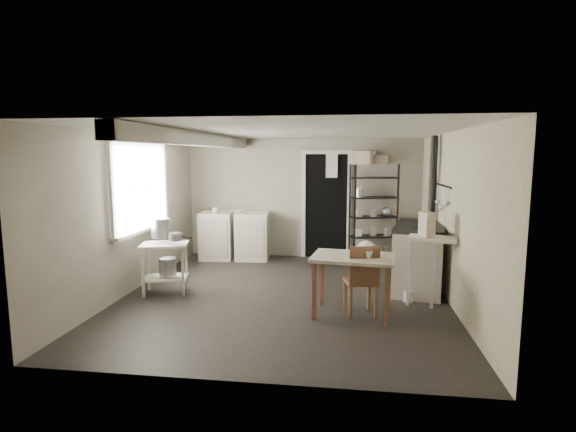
# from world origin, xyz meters

# --- Properties ---
(floor) EXTENTS (5.00, 5.00, 0.00)m
(floor) POSITION_xyz_m (0.00, 0.00, 0.00)
(floor) COLOR black
(floor) RESTS_ON ground
(ceiling) EXTENTS (5.00, 5.00, 0.00)m
(ceiling) POSITION_xyz_m (0.00, 0.00, 2.30)
(ceiling) COLOR beige
(ceiling) RESTS_ON wall_back
(wall_back) EXTENTS (4.50, 0.02, 2.30)m
(wall_back) POSITION_xyz_m (0.00, 2.50, 1.15)
(wall_back) COLOR #A8A08F
(wall_back) RESTS_ON ground
(wall_front) EXTENTS (4.50, 0.02, 2.30)m
(wall_front) POSITION_xyz_m (0.00, -2.50, 1.15)
(wall_front) COLOR #A8A08F
(wall_front) RESTS_ON ground
(wall_left) EXTENTS (0.02, 5.00, 2.30)m
(wall_left) POSITION_xyz_m (-2.25, 0.00, 1.15)
(wall_left) COLOR #A8A08F
(wall_left) RESTS_ON ground
(wall_right) EXTENTS (0.02, 5.00, 2.30)m
(wall_right) POSITION_xyz_m (2.25, 0.00, 1.15)
(wall_right) COLOR #A8A08F
(wall_right) RESTS_ON ground
(window) EXTENTS (0.12, 1.76, 1.28)m
(window) POSITION_xyz_m (-2.22, 0.20, 1.50)
(window) COLOR silver
(window) RESTS_ON wall_left
(doorway) EXTENTS (0.96, 0.10, 2.08)m
(doorway) POSITION_xyz_m (0.45, 2.47, 1.00)
(doorway) COLOR silver
(doorway) RESTS_ON ground
(ceiling_beam) EXTENTS (0.18, 5.00, 0.18)m
(ceiling_beam) POSITION_xyz_m (-1.20, 0.00, 2.20)
(ceiling_beam) COLOR silver
(ceiling_beam) RESTS_ON ceiling
(wallpaper_panel) EXTENTS (0.01, 5.00, 2.30)m
(wallpaper_panel) POSITION_xyz_m (2.24, 0.00, 1.15)
(wallpaper_panel) COLOR beige
(wallpaper_panel) RESTS_ON wall_right
(utensil_rail) EXTENTS (0.06, 1.20, 0.44)m
(utensil_rail) POSITION_xyz_m (2.19, 0.60, 1.55)
(utensil_rail) COLOR #AFAFB1
(utensil_rail) RESTS_ON wall_right
(prep_table) EXTENTS (0.73, 0.59, 0.73)m
(prep_table) POSITION_xyz_m (-1.72, -0.14, 0.40)
(prep_table) COLOR silver
(prep_table) RESTS_ON ground
(stockpot) EXTENTS (0.28, 0.28, 0.28)m
(stockpot) POSITION_xyz_m (-1.80, -0.06, 0.94)
(stockpot) COLOR #AFAFB1
(stockpot) RESTS_ON prep_table
(saucepan) EXTENTS (0.24, 0.24, 0.11)m
(saucepan) POSITION_xyz_m (-1.52, -0.22, 0.85)
(saucepan) COLOR #AFAFB1
(saucepan) RESTS_ON prep_table
(bucket) EXTENTS (0.30, 0.30, 0.26)m
(bucket) POSITION_xyz_m (-1.69, -0.13, 0.39)
(bucket) COLOR #AFAFB1
(bucket) RESTS_ON prep_table
(base_cabinets) EXTENTS (1.41, 0.68, 0.90)m
(base_cabinets) POSITION_xyz_m (-1.27, 2.11, 0.46)
(base_cabinets) COLOR beige
(base_cabinets) RESTS_ON ground
(mixing_bowl) EXTENTS (0.36, 0.36, 0.07)m
(mixing_bowl) POSITION_xyz_m (-1.20, 2.07, 0.96)
(mixing_bowl) COLOR silver
(mixing_bowl) RESTS_ON base_cabinets
(counter_cup) EXTENTS (0.14, 0.14, 0.11)m
(counter_cup) POSITION_xyz_m (-1.59, 1.96, 0.97)
(counter_cup) COLOR silver
(counter_cup) RESTS_ON base_cabinets
(shelf_rack) EXTENTS (0.92, 0.59, 1.82)m
(shelf_rack) POSITION_xyz_m (1.34, 2.26, 0.95)
(shelf_rack) COLOR black
(shelf_rack) RESTS_ON ground
(shelf_jar) EXTENTS (0.09, 0.10, 0.20)m
(shelf_jar) POSITION_xyz_m (1.05, 2.28, 1.37)
(shelf_jar) COLOR silver
(shelf_jar) RESTS_ON shelf_rack
(storage_box_a) EXTENTS (0.44, 0.41, 0.24)m
(storage_box_a) POSITION_xyz_m (1.14, 2.24, 2.01)
(storage_box_a) COLOR beige
(storage_box_a) RESTS_ON shelf_rack
(storage_box_b) EXTENTS (0.31, 0.30, 0.16)m
(storage_box_b) POSITION_xyz_m (1.47, 2.32, 1.99)
(storage_box_b) COLOR beige
(storage_box_b) RESTS_ON shelf_rack
(stove) EXTENTS (0.92, 1.35, 0.97)m
(stove) POSITION_xyz_m (1.92, 0.54, 0.44)
(stove) COLOR beige
(stove) RESTS_ON ground
(stovepipe) EXTENTS (0.15, 0.15, 1.45)m
(stovepipe) POSITION_xyz_m (2.14, 0.95, 1.59)
(stovepipe) COLOR black
(stovepipe) RESTS_ON stove
(side_ledge) EXTENTS (0.68, 0.49, 0.95)m
(side_ledge) POSITION_xyz_m (1.95, -0.29, 0.43)
(side_ledge) COLOR silver
(side_ledge) RESTS_ON ground
(oats_box) EXTENTS (0.19, 0.24, 0.32)m
(oats_box) POSITION_xyz_m (1.88, -0.26, 1.01)
(oats_box) COLOR beige
(oats_box) RESTS_ON side_ledge
(work_table) EXTENTS (1.07, 0.81, 0.76)m
(work_table) POSITION_xyz_m (0.94, -0.68, 0.38)
(work_table) COLOR beige
(work_table) RESTS_ON ground
(table_cup) EXTENTS (0.10, 0.10, 0.09)m
(table_cup) POSITION_xyz_m (1.12, -0.78, 0.81)
(table_cup) COLOR silver
(table_cup) RESTS_ON work_table
(chair) EXTENTS (0.45, 0.46, 0.90)m
(chair) POSITION_xyz_m (1.04, -0.62, 0.48)
(chair) COLOR brown
(chair) RESTS_ON ground
(flour_sack) EXTENTS (0.44, 0.39, 0.49)m
(flour_sack) POSITION_xyz_m (1.20, 1.73, 0.24)
(flour_sack) COLOR white
(flour_sack) RESTS_ON ground
(floor_crock) EXTENTS (0.15, 0.15, 0.16)m
(floor_crock) POSITION_xyz_m (1.71, -0.07, 0.07)
(floor_crock) COLOR silver
(floor_crock) RESTS_ON ground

